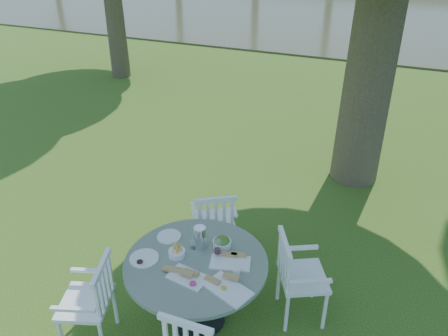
% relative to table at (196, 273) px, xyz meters
% --- Properties ---
extents(ground, '(140.00, 140.00, 0.00)m').
position_rel_table_xyz_m(ground, '(-0.41, 1.46, -0.62)').
color(ground, '#21420D').
rests_on(ground, ground).
extents(table, '(1.39, 1.39, 0.77)m').
position_rel_table_xyz_m(table, '(0.00, 0.00, 0.00)').
color(table, black).
rests_on(table, ground).
extents(chair_ne, '(0.63, 0.65, 0.97)m').
position_rel_table_xyz_m(chair_ne, '(0.86, 0.44, -0.05)').
color(chair_ne, white).
rests_on(chair_ne, ground).
extents(chair_nw, '(0.64, 0.63, 0.93)m').
position_rel_table_xyz_m(chair_nw, '(-0.23, 0.95, -0.07)').
color(chair_nw, white).
rests_on(chair_nw, ground).
extents(chair_sw, '(0.59, 0.61, 0.96)m').
position_rel_table_xyz_m(chair_sw, '(-0.76, -0.60, -0.06)').
color(chair_sw, white).
rests_on(chair_sw, ground).
extents(tableware, '(1.28, 0.82, 0.24)m').
position_rel_table_xyz_m(tableware, '(0.01, 0.07, 0.20)').
color(tableware, white).
rests_on(tableware, table).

